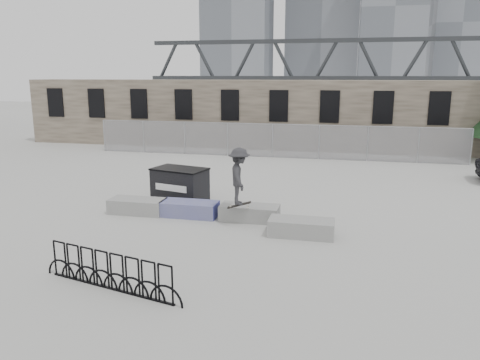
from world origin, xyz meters
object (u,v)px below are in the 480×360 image
(planter_center_right, at_px, (250,212))
(planter_center_left, at_px, (189,208))
(planter_offset, at_px, (301,227))
(dumpster, at_px, (180,185))
(planter_far_left, at_px, (138,205))
(skateboarder, at_px, (239,176))
(bike_rack, at_px, (110,272))

(planter_center_right, bearing_deg, planter_center_left, -179.79)
(planter_offset, bearing_deg, dumpster, 150.00)
(planter_far_left, xyz_separation_m, skateboarder, (3.87, -0.54, 1.37))
(planter_offset, relative_size, bike_rack, 0.51)
(dumpster, distance_m, skateboarder, 3.81)
(bike_rack, bearing_deg, planter_center_right, 70.43)
(planter_far_left, bearing_deg, planter_offset, -10.71)
(bike_rack, bearing_deg, skateboarder, 70.51)
(dumpster, xyz_separation_m, skateboarder, (2.88, -2.29, 0.97))
(planter_center_right, distance_m, skateboarder, 1.52)
(dumpster, bearing_deg, planter_far_left, -105.24)
(planter_far_left, distance_m, dumpster, 2.05)
(planter_far_left, relative_size, bike_rack, 0.51)
(planter_center_right, height_order, skateboarder, skateboarder)
(dumpster, height_order, bike_rack, dumpster)
(dumpster, relative_size, bike_rack, 0.58)
(planter_offset, bearing_deg, skateboarder, 164.25)
(planter_far_left, height_order, planter_center_left, same)
(planter_center_left, bearing_deg, planter_center_right, 0.21)
(planter_center_left, distance_m, skateboarder, 2.45)
(planter_far_left, relative_size, skateboarder, 0.99)
(planter_far_left, bearing_deg, bike_rack, -71.02)
(planter_offset, bearing_deg, planter_center_left, 163.53)
(planter_offset, bearing_deg, planter_center_right, 147.38)
(skateboarder, bearing_deg, planter_offset, -123.13)
(skateboarder, bearing_deg, dumpster, 34.20)
(dumpster, bearing_deg, planter_offset, -15.83)
(planter_center_right, bearing_deg, bike_rack, -109.57)
(planter_center_right, relative_size, skateboarder, 0.99)
(planter_center_left, distance_m, dumpster, 1.97)
(planter_center_right, relative_size, planter_offset, 1.00)
(planter_center_left, xyz_separation_m, bike_rack, (0.07, -5.88, 0.16))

